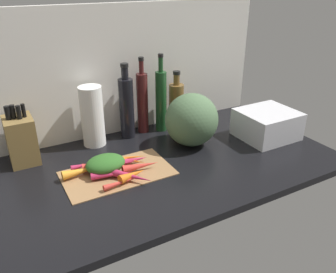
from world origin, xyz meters
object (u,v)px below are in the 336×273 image
carrot_3 (121,183)px  bottle_2 (161,100)px  carrot_1 (135,160)px  bottle_0 (127,107)px  bottle_1 (142,102)px  carrot_2 (97,166)px  winter_squash (192,120)px  knife_block (21,140)px  paper_towel_roll (92,116)px  bottle_3 (176,104)px  cutting_board (117,172)px  carrot_8 (133,175)px  carrot_0 (131,176)px  carrot_5 (84,165)px  carrot_6 (112,174)px  carrot_10 (125,158)px  carrot_4 (81,171)px  dish_rack (267,124)px  carrot_9 (126,160)px  carrot_7 (141,166)px  carrot_11 (114,165)px

carrot_3 → bottle_2: 55.22cm
carrot_1 → bottle_0: bottle_0 is taller
bottle_1 → bottle_2: (8.68, -2.68, 0.29)cm
carrot_3 → carrot_2: bearing=105.8°
winter_squash → knife_block: size_ratio=0.96×
paper_towel_roll → bottle_3: size_ratio=0.96×
carrot_3 → bottle_0: (19.50, 39.34, 13.24)cm
cutting_board → knife_block: size_ratio=1.69×
carrot_8 → carrot_3: bearing=-161.2°
carrot_0 → carrot_2: size_ratio=1.52×
carrot_5 → carrot_6: carrot_6 is taller
bottle_0 → bottle_3: size_ratio=1.24×
winter_squash → carrot_10: bearing=-177.6°
winter_squash → carrot_5: bearing=178.7°
carrot_5 → cutting_board: bearing=-40.2°
carrot_4 → bottle_3: 63.22cm
dish_rack → bottle_0: bearing=150.6°
carrot_3 → bottle_2: size_ratio=0.36×
carrot_9 → bottle_2: 39.72cm
carrot_2 → bottle_3: bearing=26.2°
carrot_5 → carrot_4: bearing=-114.8°
carrot_5 → carrot_9: same height
carrot_3 → carrot_9: 17.06cm
carrot_7 → knife_block: (-38.94, 30.95, 7.60)cm
carrot_2 → carrot_8: (9.70, -12.70, 0.00)cm
carrot_5 → carrot_7: (19.38, -12.29, 0.59)cm
carrot_0 → carrot_11: bearing=104.5°
carrot_8 → bottle_2: (31.60, 36.53, 13.16)cm
carrot_11 → dish_rack: (75.38, -5.57, 4.12)cm
winter_squash → bottle_1: size_ratio=0.65×
carrot_11 → knife_block: (-29.79, 25.08, 7.71)cm
carrot_7 → bottle_0: (8.43, 32.88, 12.61)cm
carrot_3 → carrot_4: size_ratio=0.92×
carrot_3 → bottle_2: (37.16, 38.42, 13.85)cm
carrot_4 → carrot_7: (21.66, -7.35, -0.07)cm
cutting_board → carrot_9: 8.01cm
carrot_5 → carrot_9: (16.58, -3.83, 0.02)cm
carrot_7 → bottle_3: 49.27cm
dish_rack → carrot_6: bearing=-179.8°
carrot_9 → paper_towel_roll: 27.26cm
winter_squash → bottle_3: size_ratio=0.85×
carrot_1 → carrot_3: size_ratio=0.75×
paper_towel_roll → carrot_9: bearing=-77.2°
cutting_board → carrot_5: bearing=139.8°
knife_block → paper_towel_roll: (30.69, 1.48, 3.62)cm
carrot_2 → bottle_3: (50.57, 24.93, 9.10)cm
carrot_4 → carrot_5: bearing=65.2°
carrot_4 → bottle_2: (47.76, 24.60, 13.15)cm
carrot_11 → knife_block: knife_block is taller
carrot_3 → carrot_10: 18.14cm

